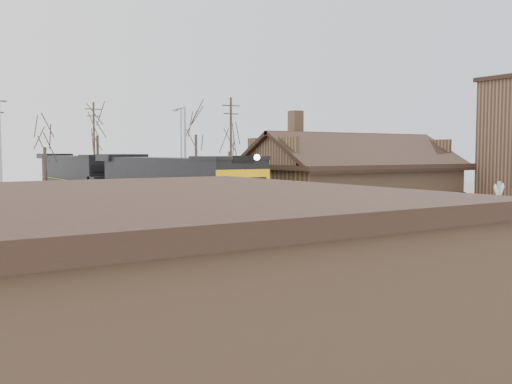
% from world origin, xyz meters
% --- Properties ---
extents(ground, '(140.00, 140.00, 0.00)m').
position_xyz_m(ground, '(0.00, 0.00, 0.00)').
color(ground, gray).
rests_on(ground, ground).
extents(road, '(60.00, 9.00, 0.03)m').
position_xyz_m(road, '(0.00, 0.00, 0.01)').
color(road, slate).
rests_on(road, ground).
extents(parking_lot, '(22.00, 26.00, 0.03)m').
position_xyz_m(parking_lot, '(18.00, 4.00, 0.02)').
color(parking_lot, slate).
rests_on(parking_lot, ground).
extents(track_main, '(3.40, 90.00, 0.24)m').
position_xyz_m(track_main, '(0.00, 15.00, 0.07)').
color(track_main, gray).
rests_on(track_main, ground).
extents(track_siding, '(3.40, 90.00, 0.24)m').
position_xyz_m(track_siding, '(-4.50, 15.00, 0.07)').
color(track_siding, gray).
rests_on(track_siding, ground).
extents(depot, '(15.20, 9.31, 7.90)m').
position_xyz_m(depot, '(11.99, 12.00, 2.41)').
color(depot, '#9B7350').
rests_on(depot, ground).
extents(commercial_building, '(12.40, 10.40, 4.30)m').
position_xyz_m(commercial_building, '(-13.00, -8.00, 2.16)').
color(commercial_building, '#9B7350').
rests_on(commercial_building, ground).
extents(locomotive_lead, '(3.28, 21.99, 4.89)m').
position_xyz_m(locomotive_lead, '(0.00, 16.22, 2.57)').
color(locomotive_lead, black).
rests_on(locomotive_lead, ground).
extents(locomotive_trailing, '(3.28, 21.99, 4.62)m').
position_xyz_m(locomotive_trailing, '(0.00, 38.48, 2.57)').
color(locomotive_trailing, black).
rests_on(locomotive_trailing, ground).
extents(crossbuck_near, '(1.11, 0.40, 3.99)m').
position_xyz_m(crossbuck_near, '(2.90, -5.75, 1.88)').
color(crossbuck_near, '#A5A8AD').
rests_on(crossbuck_near, ground).
extents(crossbuck_far, '(1.05, 0.44, 3.79)m').
position_xyz_m(crossbuck_far, '(-6.15, 5.29, 1.80)').
color(crossbuck_far, '#A5A8AD').
rests_on(crossbuck_far, ground).
extents(streetlight_a, '(0.25, 2.04, 9.59)m').
position_xyz_m(streetlight_a, '(-9.97, 19.92, 5.34)').
color(streetlight_a, '#A5A8AD').
rests_on(streetlight_a, ground).
extents(streetlight_b, '(0.25, 2.04, 8.63)m').
position_xyz_m(streetlight_b, '(3.93, 22.74, 4.85)').
color(streetlight_b, '#A5A8AD').
rests_on(streetlight_b, ground).
extents(streetlight_c, '(0.25, 2.04, 9.66)m').
position_xyz_m(streetlight_c, '(9.89, 36.10, 5.37)').
color(streetlight_c, '#A5A8AD').
rests_on(streetlight_c, ground).
extents(utility_pole_b, '(2.00, 0.24, 10.83)m').
position_xyz_m(utility_pole_b, '(4.30, 47.63, 5.65)').
color(utility_pole_b, '#382D23').
rests_on(utility_pole_b, ground).
extents(utility_pole_c, '(2.00, 0.24, 10.41)m').
position_xyz_m(utility_pole_c, '(12.66, 30.42, 5.44)').
color(utility_pole_c, '#382D23').
rests_on(utility_pole_c, ground).
extents(tree_b, '(3.68, 3.68, 9.02)m').
position_xyz_m(tree_b, '(-3.52, 37.16, 6.42)').
color(tree_b, '#382D23').
rests_on(tree_b, ground).
extents(tree_c, '(4.63, 4.63, 11.34)m').
position_xyz_m(tree_c, '(4.14, 45.84, 8.08)').
color(tree_c, '#382D23').
rests_on(tree_c, ground).
extents(tree_d, '(4.70, 4.70, 11.51)m').
position_xyz_m(tree_d, '(13.53, 39.81, 8.19)').
color(tree_d, '#382D23').
rests_on(tree_d, ground).
extents(tree_e, '(3.42, 3.42, 8.39)m').
position_xyz_m(tree_e, '(18.34, 40.57, 5.96)').
color(tree_e, '#382D23').
rests_on(tree_e, ground).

